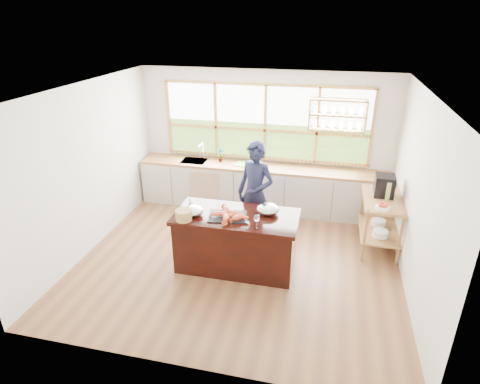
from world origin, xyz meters
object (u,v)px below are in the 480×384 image
(island, at_px, (236,241))
(wicker_basket, at_px, (184,215))
(cook, at_px, (255,194))
(espresso_machine, at_px, (384,186))

(island, bearing_deg, wicker_basket, -155.93)
(cook, bearing_deg, espresso_machine, 31.33)
(island, bearing_deg, espresso_machine, 29.47)
(island, relative_size, wicker_basket, 7.66)
(island, distance_m, wicker_basket, 0.93)
(cook, distance_m, wicker_basket, 1.41)
(island, xyz_separation_m, cook, (0.13, 0.82, 0.44))
(island, bearing_deg, cook, 81.14)
(island, distance_m, cook, 0.94)
(island, relative_size, cook, 1.03)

